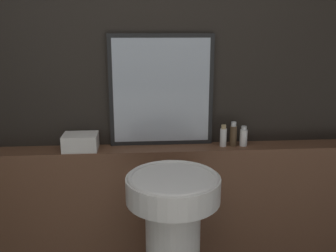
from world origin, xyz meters
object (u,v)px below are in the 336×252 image
at_px(towel_stack, 81,142).
at_px(shampoo_bottle, 223,136).
at_px(conditioner_bottle, 233,135).
at_px(lotion_bottle, 243,137).
at_px(pedestal_sink, 173,241).
at_px(mirror, 161,91).

xyz_separation_m(towel_stack, shampoo_bottle, (0.86, 0.00, 0.01)).
bearing_deg(conditioner_bottle, lotion_bottle, -0.00).
height_order(pedestal_sink, towel_stack, towel_stack).
height_order(towel_stack, shampoo_bottle, shampoo_bottle).
height_order(towel_stack, lotion_bottle, lotion_bottle).
bearing_deg(lotion_bottle, shampoo_bottle, 180.00).
distance_m(mirror, towel_stack, 0.57).
bearing_deg(towel_stack, conditioner_bottle, 0.00).
xyz_separation_m(pedestal_sink, conditioner_bottle, (0.41, 0.42, 0.45)).
height_order(towel_stack, conditioner_bottle, conditioner_bottle).
relative_size(mirror, towel_stack, 3.33).
bearing_deg(towel_stack, pedestal_sink, -39.40).
bearing_deg(pedestal_sink, conditioner_bottle, 46.06).
height_order(mirror, shampoo_bottle, mirror).
bearing_deg(shampoo_bottle, conditioner_bottle, 0.00).
bearing_deg(shampoo_bottle, pedestal_sink, -129.30).
xyz_separation_m(pedestal_sink, shampoo_bottle, (0.35, 0.42, 0.44)).
bearing_deg(towel_stack, mirror, 8.18).
relative_size(mirror, conditioner_bottle, 4.41).
relative_size(shampoo_bottle, conditioner_bottle, 0.88).
bearing_deg(conditioner_bottle, towel_stack, 180.00).
bearing_deg(shampoo_bottle, towel_stack, 180.00).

